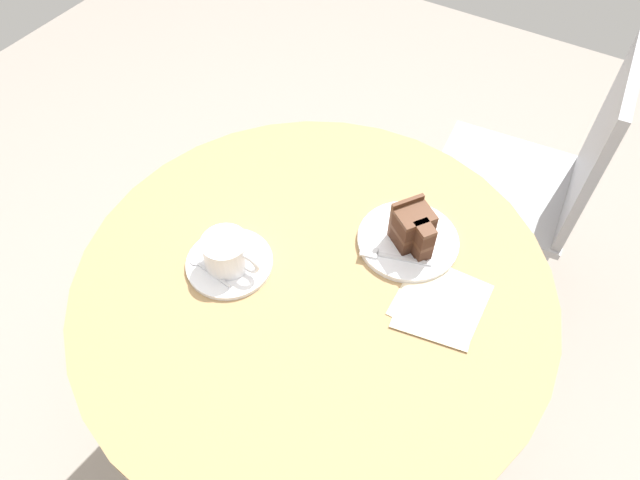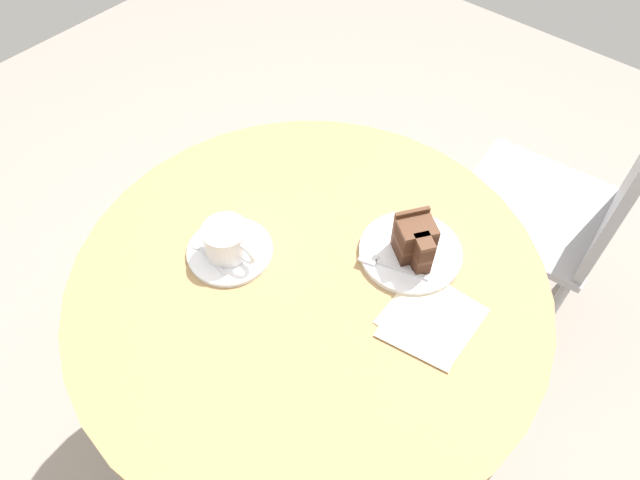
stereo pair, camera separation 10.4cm
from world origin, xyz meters
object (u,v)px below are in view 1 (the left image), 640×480
cake_slice (414,228)px  napkin (439,303)px  teaspoon (205,269)px  fork (387,256)px  saucer (230,263)px  cake_plate (408,240)px  coffee_cup (227,252)px  cafe_chair (542,174)px

cake_slice → napkin: cake_slice is taller
teaspoon → fork: (0.27, 0.20, 0.00)m
teaspoon → cake_slice: bearing=-132.0°
saucer → fork: size_ratio=1.22×
cake_plate → cake_slice: 0.05m
napkin → coffee_cup: bearing=-161.2°
cake_plate → cake_slice: size_ratio=1.99×
teaspoon → cake_slice: 0.39m
coffee_cup → teaspoon: (-0.03, -0.03, -0.03)m
cake_plate → fork: (-0.02, -0.06, 0.01)m
coffee_cup → cafe_chair: 0.90m
saucer → cafe_chair: (0.41, 0.76, -0.20)m
saucer → cafe_chair: size_ratio=0.19×
fork → napkin: 0.13m
cake_plate → coffee_cup: bearing=-139.6°
fork → cafe_chair: cafe_chair is taller
teaspoon → cafe_chair: 0.93m
teaspoon → cake_plate: (0.29, 0.25, -0.01)m
teaspoon → fork: bearing=-136.6°
cafe_chair → fork: bearing=-21.2°
saucer → napkin: size_ratio=0.92×
teaspoon → fork: size_ratio=0.76×
cake_plate → fork: fork is taller
coffee_cup → napkin: bearing=18.8°
cake_slice → fork: cake_slice is taller
teaspoon → napkin: teaspoon is taller
coffee_cup → napkin: 0.39m
saucer → teaspoon: (-0.03, -0.04, 0.01)m
cake_slice → cafe_chair: size_ratio=0.11×
teaspoon → cake_plate: teaspoon is taller
fork → cafe_chair: (0.17, 0.60, -0.21)m
coffee_cup → teaspoon: 0.05m
cafe_chair → cake_slice: bearing=-20.5°
saucer → cafe_chair: bearing=61.3°
cake_plate → teaspoon: bearing=-138.4°
teaspoon → napkin: (0.39, 0.16, -0.01)m
cake_slice → napkin: (0.10, -0.09, -0.05)m
cafe_chair → napkin: bearing=-9.6°
cake_slice → coffee_cup: bearing=-140.9°
saucer → coffee_cup: 0.04m
coffee_cup → teaspoon: size_ratio=1.15×
saucer → cake_plate: 0.34m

